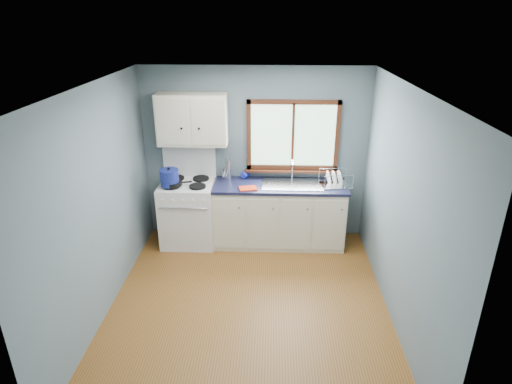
{
  "coord_description": "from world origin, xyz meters",
  "views": [
    {
      "loc": [
        0.25,
        -4.07,
        3.15
      ],
      "look_at": [
        0.05,
        0.9,
        1.05
      ],
      "focal_mm": 30.0,
      "sensor_mm": 36.0,
      "label": 1
    }
  ],
  "objects_px": {
    "gas_range": "(189,211)",
    "skillet": "(172,183)",
    "base_cabinets": "(279,217)",
    "thermos": "(228,170)",
    "dish_rack": "(335,182)",
    "stockpot": "(169,177)",
    "utensil_crock": "(226,173)",
    "sink": "(292,189)"
  },
  "relations": [
    {
      "from": "sink",
      "to": "dish_rack",
      "type": "height_order",
      "value": "sink"
    },
    {
      "from": "gas_range",
      "to": "stockpot",
      "type": "relative_size",
      "value": 4.6
    },
    {
      "from": "base_cabinets",
      "to": "skillet",
      "type": "bearing_deg",
      "value": -173.07
    },
    {
      "from": "dish_rack",
      "to": "gas_range",
      "type": "bearing_deg",
      "value": 171.41
    },
    {
      "from": "gas_range",
      "to": "base_cabinets",
      "type": "height_order",
      "value": "gas_range"
    },
    {
      "from": "sink",
      "to": "stockpot",
      "type": "height_order",
      "value": "same"
    },
    {
      "from": "skillet",
      "to": "utensil_crock",
      "type": "bearing_deg",
      "value": 13.35
    },
    {
      "from": "thermos",
      "to": "utensil_crock",
      "type": "bearing_deg",
      "value": 118.96
    },
    {
      "from": "base_cabinets",
      "to": "sink",
      "type": "bearing_deg",
      "value": -0.13
    },
    {
      "from": "skillet",
      "to": "dish_rack",
      "type": "relative_size",
      "value": 0.92
    },
    {
      "from": "sink",
      "to": "skillet",
      "type": "xyz_separation_m",
      "value": [
        -1.65,
        -0.18,
        0.13
      ]
    },
    {
      "from": "utensil_crock",
      "to": "dish_rack",
      "type": "xyz_separation_m",
      "value": [
        1.54,
        -0.21,
        -0.02
      ]
    },
    {
      "from": "thermos",
      "to": "stockpot",
      "type": "bearing_deg",
      "value": -156.6
    },
    {
      "from": "skillet",
      "to": "dish_rack",
      "type": "height_order",
      "value": "dish_rack"
    },
    {
      "from": "sink",
      "to": "thermos",
      "type": "bearing_deg",
      "value": 170.93
    },
    {
      "from": "stockpot",
      "to": "utensil_crock",
      "type": "distance_m",
      "value": 0.84
    },
    {
      "from": "thermos",
      "to": "dish_rack",
      "type": "distance_m",
      "value": 1.51
    },
    {
      "from": "gas_range",
      "to": "stockpot",
      "type": "bearing_deg",
      "value": -139.12
    },
    {
      "from": "sink",
      "to": "thermos",
      "type": "distance_m",
      "value": 0.95
    },
    {
      "from": "sink",
      "to": "stockpot",
      "type": "bearing_deg",
      "value": -173.64
    },
    {
      "from": "gas_range",
      "to": "base_cabinets",
      "type": "bearing_deg",
      "value": 0.82
    },
    {
      "from": "skillet",
      "to": "stockpot",
      "type": "xyz_separation_m",
      "value": [
        -0.03,
        -0.01,
        0.09
      ]
    },
    {
      "from": "utensil_crock",
      "to": "thermos",
      "type": "xyz_separation_m",
      "value": [
        0.03,
        -0.06,
        0.07
      ]
    },
    {
      "from": "gas_range",
      "to": "utensil_crock",
      "type": "bearing_deg",
      "value": 22.83
    },
    {
      "from": "utensil_crock",
      "to": "stockpot",
      "type": "bearing_deg",
      "value": -151.67
    },
    {
      "from": "base_cabinets",
      "to": "stockpot",
      "type": "xyz_separation_m",
      "value": [
        -1.5,
        -0.19,
        0.67
      ]
    },
    {
      "from": "stockpot",
      "to": "thermos",
      "type": "bearing_deg",
      "value": 23.4
    },
    {
      "from": "base_cabinets",
      "to": "skillet",
      "type": "distance_m",
      "value": 1.59
    },
    {
      "from": "gas_range",
      "to": "thermos",
      "type": "xyz_separation_m",
      "value": [
        0.57,
        0.16,
        0.58
      ]
    },
    {
      "from": "gas_range",
      "to": "sink",
      "type": "bearing_deg",
      "value": 0.71
    },
    {
      "from": "gas_range",
      "to": "thermos",
      "type": "relative_size",
      "value": 4.54
    },
    {
      "from": "skillet",
      "to": "utensil_crock",
      "type": "xyz_separation_m",
      "value": [
        0.7,
        0.39,
        0.01
      ]
    },
    {
      "from": "gas_range",
      "to": "skillet",
      "type": "distance_m",
      "value": 0.54
    },
    {
      "from": "skillet",
      "to": "stockpot",
      "type": "distance_m",
      "value": 0.09
    },
    {
      "from": "stockpot",
      "to": "utensil_crock",
      "type": "relative_size",
      "value": 0.75
    },
    {
      "from": "base_cabinets",
      "to": "thermos",
      "type": "relative_size",
      "value": 6.17
    },
    {
      "from": "stockpot",
      "to": "dish_rack",
      "type": "xyz_separation_m",
      "value": [
        2.27,
        0.19,
        -0.1
      ]
    },
    {
      "from": "sink",
      "to": "base_cabinets",
      "type": "bearing_deg",
      "value": 179.87
    },
    {
      "from": "dish_rack",
      "to": "stockpot",
      "type": "bearing_deg",
      "value": 175.62
    },
    {
      "from": "stockpot",
      "to": "sink",
      "type": "bearing_deg",
      "value": 6.36
    },
    {
      "from": "skillet",
      "to": "dish_rack",
      "type": "bearing_deg",
      "value": -11.0
    },
    {
      "from": "thermos",
      "to": "gas_range",
      "type": "bearing_deg",
      "value": -164.06
    }
  ]
}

